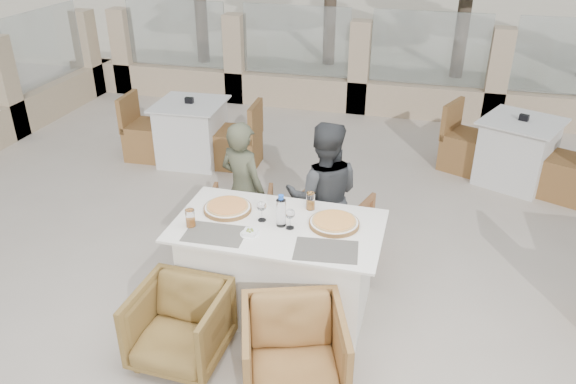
% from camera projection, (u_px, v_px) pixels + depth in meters
% --- Properties ---
extents(ground, '(80.00, 80.00, 0.00)m').
position_uv_depth(ground, '(270.00, 295.00, 4.76)').
color(ground, '#B9AD9E').
rests_on(ground, ground).
extents(sand_patch, '(30.00, 16.00, 0.01)m').
position_uv_depth(sand_patch, '(404.00, 11.00, 16.73)').
color(sand_patch, beige).
rests_on(sand_patch, ground).
extents(perimeter_wall_far, '(10.00, 0.34, 1.60)m').
position_uv_depth(perimeter_wall_far, '(360.00, 61.00, 8.49)').
color(perimeter_wall_far, tan).
rests_on(perimeter_wall_far, ground).
extents(dining_table, '(1.60, 0.90, 0.77)m').
position_uv_depth(dining_table, '(278.00, 266.00, 4.47)').
color(dining_table, white).
rests_on(dining_table, ground).
extents(placemat_near_left, '(0.46, 0.32, 0.00)m').
position_uv_depth(placemat_near_left, '(215.00, 234.00, 4.17)').
color(placemat_near_left, '#635F55').
rests_on(placemat_near_left, dining_table).
extents(placemat_near_right, '(0.48, 0.35, 0.00)m').
position_uv_depth(placemat_near_right, '(326.00, 250.00, 3.97)').
color(placemat_near_right, '#5A554D').
rests_on(placemat_near_right, dining_table).
extents(pizza_left, '(0.49, 0.49, 0.05)m').
position_uv_depth(pizza_left, '(228.00, 208.00, 4.48)').
color(pizza_left, orange).
rests_on(pizza_left, dining_table).
extents(pizza_right, '(0.44, 0.44, 0.05)m').
position_uv_depth(pizza_right, '(334.00, 222.00, 4.27)').
color(pizza_right, orange).
rests_on(pizza_right, dining_table).
extents(water_bottle, '(0.09, 0.09, 0.26)m').
position_uv_depth(water_bottle, '(281.00, 210.00, 4.22)').
color(water_bottle, silver).
rests_on(water_bottle, dining_table).
extents(wine_glass_centre, '(0.08, 0.08, 0.18)m').
position_uv_depth(wine_glass_centre, '(262.00, 210.00, 4.30)').
color(wine_glass_centre, white).
rests_on(wine_glass_centre, dining_table).
extents(wine_glass_near, '(0.09, 0.09, 0.18)m').
position_uv_depth(wine_glass_near, '(290.00, 218.00, 4.20)').
color(wine_glass_near, white).
rests_on(wine_glass_near, dining_table).
extents(beer_glass_left, '(0.08, 0.08, 0.14)m').
position_uv_depth(beer_glass_left, '(190.00, 218.00, 4.23)').
color(beer_glass_left, orange).
rests_on(beer_glass_left, dining_table).
extents(beer_glass_right, '(0.09, 0.09, 0.14)m').
position_uv_depth(beer_glass_right, '(311.00, 201.00, 4.47)').
color(beer_glass_right, orange).
rests_on(beer_glass_right, dining_table).
extents(olive_dish, '(0.12, 0.12, 0.04)m').
position_uv_depth(olive_dish, '(250.00, 232.00, 4.15)').
color(olive_dish, white).
rests_on(olive_dish, dining_table).
extents(armchair_far_left, '(0.70, 0.71, 0.54)m').
position_uv_depth(armchair_far_left, '(241.00, 219.00, 5.35)').
color(armchair_far_left, '#905C34').
rests_on(armchair_far_left, ground).
extents(armchair_far_right, '(0.77, 0.78, 0.57)m').
position_uv_depth(armchair_far_right, '(331.00, 223.00, 5.26)').
color(armchair_far_right, brown).
rests_on(armchair_far_right, ground).
extents(armchair_near_left, '(0.64, 0.66, 0.58)m').
position_uv_depth(armchair_near_left, '(180.00, 326.00, 3.98)').
color(armchair_near_left, brown).
rests_on(armchair_near_left, ground).
extents(armchair_near_right, '(0.86, 0.87, 0.63)m').
position_uv_depth(armchair_near_right, '(294.00, 354.00, 3.71)').
color(armchair_near_right, olive).
rests_on(armchair_near_right, ground).
extents(diner_left, '(0.56, 0.47, 1.30)m').
position_uv_depth(diner_left, '(243.00, 190.00, 5.06)').
color(diner_left, '#4A4D38').
rests_on(diner_left, ground).
extents(diner_right, '(0.76, 0.64, 1.38)m').
position_uv_depth(diner_right, '(323.00, 197.00, 4.86)').
color(diner_right, '#343639').
rests_on(diner_right, ground).
extents(bg_table_a, '(1.68, 0.90, 0.77)m').
position_uv_depth(bg_table_a, '(192.00, 133.00, 7.02)').
color(bg_table_a, silver).
rests_on(bg_table_a, ground).
extents(bg_table_b, '(1.83, 1.42, 0.77)m').
position_uv_depth(bg_table_b, '(517.00, 152.00, 6.48)').
color(bg_table_b, silver).
rests_on(bg_table_b, ground).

